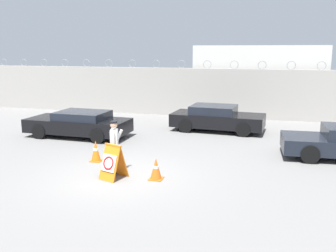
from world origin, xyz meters
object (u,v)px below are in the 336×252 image
Objects in this scene: traffic_cone_near at (96,151)px; parked_car_rear_sedan at (217,118)px; security_guard at (114,145)px; barricade_sign at (112,162)px; parked_car_front_coupe at (79,124)px; traffic_cone_mid at (156,169)px.

parked_car_rear_sedan is at bearing 61.50° from traffic_cone_near.
security_guard is at bearing -103.54° from parked_car_rear_sedan.
traffic_cone_near is (-1.31, 1.50, -0.16)m from barricade_sign.
traffic_cone_near is 4.09m from parked_car_front_coupe.
security_guard reaches higher than parked_car_front_coupe.
barricade_sign is at bearing -48.95° from traffic_cone_near.
parked_car_front_coupe reaches higher than traffic_cone_mid.
barricade_sign is 1.35m from traffic_cone_mid.
barricade_sign is at bearing -101.43° from parked_car_rear_sedan.
security_guard is 1.58m from traffic_cone_mid.
security_guard reaches higher than traffic_cone_mid.
parked_car_rear_sedan is (0.76, 7.41, 0.30)m from traffic_cone_mid.
parked_car_front_coupe is at bearing -149.69° from parked_car_rear_sedan.
security_guard reaches higher than barricade_sign.
security_guard is 1.62m from traffic_cone_near.
barricade_sign is at bearing -167.32° from traffic_cone_mid.
traffic_cone_mid is (1.45, -0.22, -0.60)m from security_guard.
parked_car_front_coupe is at bearing 22.40° from security_guard.
traffic_cone_mid is (2.60, -1.21, -0.04)m from traffic_cone_near.
parked_car_rear_sedan is (5.81, 2.93, 0.02)m from parked_car_front_coupe.
parked_car_front_coupe is (-3.75, 4.77, 0.07)m from barricade_sign.
barricade_sign is 1.61× the size of traffic_cone_mid.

